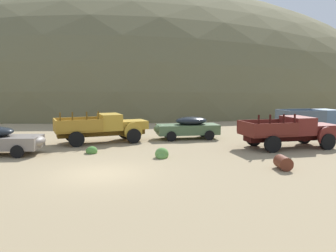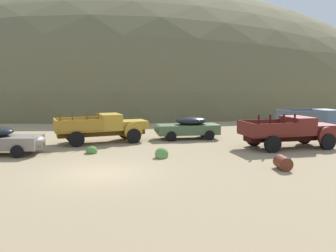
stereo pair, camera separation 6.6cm
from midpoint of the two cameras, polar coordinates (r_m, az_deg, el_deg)
name	(u,v)px [view 2 (the right image)]	position (r m, az deg, el deg)	size (l,w,h in m)	color
ground_plane	(100,173)	(15.45, -11.02, -7.64)	(300.00, 300.00, 0.00)	#998460
hill_far_left	(145,101)	(77.65, -3.85, 4.04)	(105.30, 86.15, 44.11)	brown
truck_mustard	(108,127)	(23.36, -9.69, -0.21)	(6.15, 2.84, 2.16)	#593D12
car_weathered_green	(186,127)	(24.47, 3.05, -0.23)	(4.71, 2.29, 1.57)	#47603D
truck_oxblood	(296,131)	(22.45, 20.34, -0.82)	(5.98, 2.68, 2.16)	black
truck_chalk_blue	(324,121)	(29.58, 24.31, 0.79)	(6.50, 2.52, 1.91)	#262D39
oil_drum_spare	(283,163)	(16.63, 18.46, -5.75)	(0.80, 1.00, 0.61)	#5B2819
bush_between_trucks	(91,151)	(19.96, -12.38, -4.00)	(0.64, 0.72, 0.52)	#4C8438
bush_near_barrel	(162,155)	(18.26, -0.93, -4.74)	(0.73, 0.77, 0.69)	#5B8E42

